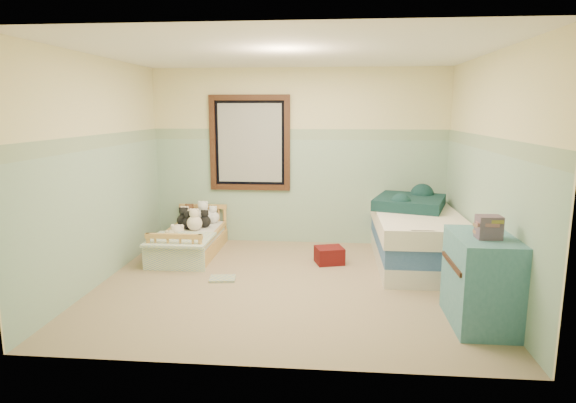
# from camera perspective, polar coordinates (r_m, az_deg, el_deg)

# --- Properties ---
(floor) EXTENTS (4.20, 3.60, 0.02)m
(floor) POSITION_cam_1_polar(r_m,az_deg,el_deg) (5.53, -0.12, -9.72)
(floor) COLOR #957D5F
(floor) RESTS_ON ground
(ceiling) EXTENTS (4.20, 3.60, 0.02)m
(ceiling) POSITION_cam_1_polar(r_m,az_deg,el_deg) (5.22, -0.14, 17.20)
(ceiling) COLOR white
(ceiling) RESTS_ON wall_back
(wall_back) EXTENTS (4.20, 0.04, 2.50)m
(wall_back) POSITION_cam_1_polar(r_m,az_deg,el_deg) (7.01, 1.24, 5.21)
(wall_back) COLOR beige
(wall_back) RESTS_ON floor
(wall_front) EXTENTS (4.20, 0.04, 2.50)m
(wall_front) POSITION_cam_1_polar(r_m,az_deg,el_deg) (3.46, -2.90, -0.46)
(wall_front) COLOR beige
(wall_front) RESTS_ON floor
(wall_left) EXTENTS (0.04, 3.60, 2.50)m
(wall_left) POSITION_cam_1_polar(r_m,az_deg,el_deg) (5.81, -21.26, 3.35)
(wall_left) COLOR beige
(wall_left) RESTS_ON floor
(wall_right) EXTENTS (0.04, 3.60, 2.50)m
(wall_right) POSITION_cam_1_polar(r_m,az_deg,el_deg) (5.45, 22.46, 2.83)
(wall_right) COLOR beige
(wall_right) RESTS_ON floor
(wainscot_mint) EXTENTS (4.20, 0.01, 1.50)m
(wainscot_mint) POSITION_cam_1_polar(r_m,az_deg,el_deg) (7.06, 1.22, 1.15)
(wainscot_mint) COLOR #91AF98
(wainscot_mint) RESTS_ON floor
(border_strip) EXTENTS (4.20, 0.01, 0.15)m
(border_strip) POSITION_cam_1_polar(r_m,az_deg,el_deg) (6.97, 1.25, 7.86)
(border_strip) COLOR #38663A
(border_strip) RESTS_ON wall_back
(window_frame) EXTENTS (1.16, 0.06, 1.36)m
(window_frame) POSITION_cam_1_polar(r_m,az_deg,el_deg) (7.04, -4.51, 6.83)
(window_frame) COLOR black
(window_frame) RESTS_ON wall_back
(window_blinds) EXTENTS (0.92, 0.01, 1.12)m
(window_blinds) POSITION_cam_1_polar(r_m,az_deg,el_deg) (7.05, -4.49, 6.84)
(window_blinds) COLOR #B9B9B1
(window_blinds) RESTS_ON window_frame
(toddler_bed_frame) EXTENTS (0.71, 1.41, 0.18)m
(toddler_bed_frame) POSITION_cam_1_polar(r_m,az_deg,el_deg) (6.74, -11.31, -5.25)
(toddler_bed_frame) COLOR #B77E45
(toddler_bed_frame) RESTS_ON floor
(toddler_mattress) EXTENTS (0.65, 1.35, 0.12)m
(toddler_mattress) POSITION_cam_1_polar(r_m,az_deg,el_deg) (6.70, -11.35, -4.01)
(toddler_mattress) COLOR silver
(toddler_mattress) RESTS_ON toddler_bed_frame
(patchwork_quilt) EXTENTS (0.77, 0.71, 0.03)m
(patchwork_quilt) POSITION_cam_1_polar(r_m,az_deg,el_deg) (6.28, -12.51, -4.35)
(patchwork_quilt) COLOR #7EA4CE
(patchwork_quilt) RESTS_ON toddler_mattress
(plush_bed_brown) EXTENTS (0.20, 0.20, 0.20)m
(plush_bed_brown) POSITION_cam_1_polar(r_m,az_deg,el_deg) (7.18, -11.42, -1.75)
(plush_bed_brown) COLOR brown
(plush_bed_brown) RESTS_ON toddler_mattress
(plush_bed_white) EXTENTS (0.23, 0.23, 0.23)m
(plush_bed_white) POSITION_cam_1_polar(r_m,az_deg,el_deg) (7.12, -9.88, -1.68)
(plush_bed_white) COLOR white
(plush_bed_white) RESTS_ON toddler_mattress
(plush_bed_tan) EXTENTS (0.17, 0.17, 0.17)m
(plush_bed_tan) POSITION_cam_1_polar(r_m,az_deg,el_deg) (6.96, -11.54, -2.24)
(plush_bed_tan) COLOR beige
(plush_bed_tan) RESTS_ON toddler_mattress
(plush_bed_dark) EXTENTS (0.17, 0.17, 0.17)m
(plush_bed_dark) POSITION_cam_1_polar(r_m,az_deg,el_deg) (6.90, -9.70, -2.31)
(plush_bed_dark) COLOR black
(plush_bed_dark) RESTS_ON toddler_mattress
(plush_floor_cream) EXTENTS (0.28, 0.28, 0.28)m
(plush_floor_cream) POSITION_cam_1_polar(r_m,az_deg,el_deg) (6.75, -12.76, -4.87)
(plush_floor_cream) COLOR #FBE7C7
(plush_floor_cream) RESTS_ON floor
(plush_floor_tan) EXTENTS (0.25, 0.25, 0.25)m
(plush_floor_tan) POSITION_cam_1_polar(r_m,az_deg,el_deg) (6.60, -13.45, -5.39)
(plush_floor_tan) COLOR beige
(plush_floor_tan) RESTS_ON floor
(twin_bed_frame) EXTENTS (0.97, 1.95, 0.22)m
(twin_bed_frame) POSITION_cam_1_polar(r_m,az_deg,el_deg) (6.42, 14.65, -6.04)
(twin_bed_frame) COLOR silver
(twin_bed_frame) RESTS_ON floor
(twin_boxspring) EXTENTS (0.97, 1.95, 0.22)m
(twin_boxspring) POSITION_cam_1_polar(r_m,az_deg,el_deg) (6.36, 14.74, -4.14)
(twin_boxspring) COLOR navy
(twin_boxspring) RESTS_ON twin_bed_frame
(twin_mattress) EXTENTS (1.01, 1.98, 0.22)m
(twin_mattress) POSITION_cam_1_polar(r_m,az_deg,el_deg) (6.31, 14.84, -2.21)
(twin_mattress) COLOR white
(twin_mattress) RESTS_ON twin_boxspring
(teal_blanket) EXTENTS (1.05, 1.08, 0.14)m
(teal_blanket) POSITION_cam_1_polar(r_m,az_deg,el_deg) (6.55, 14.05, -0.09)
(teal_blanket) COLOR black
(teal_blanket) RESTS_ON twin_mattress
(dresser) EXTENTS (0.52, 0.83, 0.83)m
(dresser) POSITION_cam_1_polar(r_m,az_deg,el_deg) (4.75, 21.66, -8.57)
(dresser) COLOR teal
(dresser) RESTS_ON floor
(book_stack) EXTENTS (0.21, 0.16, 0.20)m
(book_stack) POSITION_cam_1_polar(r_m,az_deg,el_deg) (4.53, 22.44, -2.80)
(book_stack) COLOR brown
(book_stack) RESTS_ON dresser
(red_pillow) EXTENTS (0.40, 0.38, 0.21)m
(red_pillow) POSITION_cam_1_polar(r_m,az_deg,el_deg) (6.23, 4.86, -6.29)
(red_pillow) COLOR #7E0604
(red_pillow) RESTS_ON floor
(floor_book) EXTENTS (0.32, 0.26, 0.03)m
(floor_book) POSITION_cam_1_polar(r_m,az_deg,el_deg) (5.70, -7.67, -8.95)
(floor_book) COLOR yellow
(floor_book) RESTS_ON floor
(extra_plush_0) EXTENTS (0.21, 0.21, 0.21)m
(extra_plush_0) POSITION_cam_1_polar(r_m,az_deg,el_deg) (6.73, -10.88, -2.50)
(extra_plush_0) COLOR #FBE7C7
(extra_plush_0) RESTS_ON toddler_mattress
(extra_plush_1) EXTENTS (0.19, 0.19, 0.19)m
(extra_plush_1) POSITION_cam_1_polar(r_m,az_deg,el_deg) (6.95, -12.08, -2.19)
(extra_plush_1) COLOR black
(extra_plush_1) RESTS_ON toddler_mattress
(extra_plush_2) EXTENTS (0.17, 0.17, 0.17)m
(extra_plush_2) POSITION_cam_1_polar(r_m,az_deg,el_deg) (6.83, -11.59, -2.48)
(extra_plush_2) COLOR black
(extra_plush_2) RESTS_ON toddler_mattress
(extra_plush_3) EXTENTS (0.17, 0.17, 0.17)m
(extra_plush_3) POSITION_cam_1_polar(r_m,az_deg,el_deg) (7.13, -8.73, -1.83)
(extra_plush_3) COLOR white
(extra_plush_3) RESTS_ON toddler_mattress
(extra_plush_4) EXTENTS (0.15, 0.15, 0.15)m
(extra_plush_4) POSITION_cam_1_polar(r_m,az_deg,el_deg) (6.92, -11.45, -2.38)
(extra_plush_4) COLOR white
(extra_plush_4) RESTS_ON toddler_mattress
(extra_plush_5) EXTENTS (0.19, 0.19, 0.19)m
(extra_plush_5) POSITION_cam_1_polar(r_m,az_deg,el_deg) (7.06, -11.98, -2.00)
(extra_plush_5) COLOR #FBE7C7
(extra_plush_5) RESTS_ON toddler_mattress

